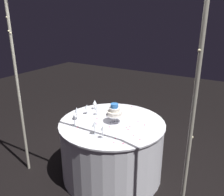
% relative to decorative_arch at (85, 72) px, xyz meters
% --- Properties ---
extents(ground_plane, '(12.00, 12.00, 0.00)m').
position_rel_decorative_arch_xyz_m(ground_plane, '(0.00, -0.53, -1.54)').
color(ground_plane, black).
extents(decorative_arch, '(2.20, 0.06, 2.35)m').
position_rel_decorative_arch_xyz_m(decorative_arch, '(0.00, 0.00, 0.00)').
color(decorative_arch, '#B7B29E').
rests_on(decorative_arch, ground).
extents(main_table, '(1.37, 1.37, 0.78)m').
position_rel_decorative_arch_xyz_m(main_table, '(0.00, -0.53, -1.15)').
color(main_table, white).
rests_on(main_table, ground).
extents(tiered_cake, '(0.22, 0.22, 0.26)m').
position_rel_decorative_arch_xyz_m(tiered_cake, '(-0.03, -0.54, -0.61)').
color(tiered_cake, silver).
rests_on(tiered_cake, main_table).
extents(wine_glass_0, '(0.06, 0.06, 0.17)m').
position_rel_decorative_arch_xyz_m(wine_glass_0, '(-0.00, -0.14, -0.63)').
color(wine_glass_0, silver).
rests_on(wine_glass_0, main_table).
extents(wine_glass_1, '(0.06, 0.06, 0.17)m').
position_rel_decorative_arch_xyz_m(wine_glass_1, '(0.45, -0.37, -0.64)').
color(wine_glass_1, silver).
rests_on(wine_glass_1, main_table).
extents(wine_glass_2, '(0.07, 0.07, 0.14)m').
position_rel_decorative_arch_xyz_m(wine_glass_2, '(0.43, -0.57, -0.66)').
color(wine_glass_2, silver).
rests_on(wine_glass_2, main_table).
extents(wine_glass_3, '(0.06, 0.06, 0.16)m').
position_rel_decorative_arch_xyz_m(wine_glass_3, '(0.34, -0.19, -0.64)').
color(wine_glass_3, silver).
rests_on(wine_glass_3, main_table).
extents(wine_glass_4, '(0.06, 0.06, 0.16)m').
position_rel_decorative_arch_xyz_m(wine_glass_4, '(-0.13, -0.11, -0.64)').
color(wine_glass_4, silver).
rests_on(wine_glass_4, main_table).
extents(wine_glass_5, '(0.06, 0.06, 0.14)m').
position_rel_decorative_arch_xyz_m(wine_glass_5, '(0.30, -0.62, -0.66)').
color(wine_glass_5, silver).
rests_on(wine_glass_5, main_table).
extents(wine_glass_6, '(0.06, 0.06, 0.14)m').
position_rel_decorative_arch_xyz_m(wine_glass_6, '(0.45, -0.78, -0.66)').
color(wine_glass_6, silver).
rests_on(wine_glass_6, main_table).
extents(rose_petal_0, '(0.04, 0.04, 0.00)m').
position_rel_decorative_arch_xyz_m(rose_petal_0, '(-0.28, -0.71, -0.76)').
color(rose_petal_0, '#EA6B84').
rests_on(rose_petal_0, main_table).
extents(rose_petal_1, '(0.04, 0.03, 0.00)m').
position_rel_decorative_arch_xyz_m(rose_petal_1, '(-0.05, -0.39, -0.76)').
color(rose_petal_1, '#EA6B84').
rests_on(rose_petal_1, main_table).
extents(rose_petal_2, '(0.03, 0.03, 0.00)m').
position_rel_decorative_arch_xyz_m(rose_petal_2, '(0.16, -0.40, -0.76)').
color(rose_petal_2, '#EA6B84').
rests_on(rose_petal_2, main_table).
extents(rose_petal_3, '(0.04, 0.03, 0.00)m').
position_rel_decorative_arch_xyz_m(rose_petal_3, '(-0.25, -0.53, -0.76)').
color(rose_petal_3, '#EA6B84').
rests_on(rose_petal_3, main_table).
extents(rose_petal_4, '(0.04, 0.04, 0.00)m').
position_rel_decorative_arch_xyz_m(rose_petal_4, '(-0.38, -0.13, -0.76)').
color(rose_petal_4, '#EA6B84').
rests_on(rose_petal_4, main_table).
extents(rose_petal_5, '(0.02, 0.03, 0.00)m').
position_rel_decorative_arch_xyz_m(rose_petal_5, '(-0.39, -0.34, -0.76)').
color(rose_petal_5, '#EA6B84').
rests_on(rose_petal_5, main_table).
extents(rose_petal_6, '(0.03, 0.04, 0.00)m').
position_rel_decorative_arch_xyz_m(rose_petal_6, '(0.29, -0.18, -0.76)').
color(rose_petal_6, '#EA6B84').
rests_on(rose_petal_6, main_table).
extents(rose_petal_7, '(0.03, 0.03, 0.00)m').
position_rel_decorative_arch_xyz_m(rose_petal_7, '(-0.39, -0.66, -0.76)').
color(rose_petal_7, '#EA6B84').
rests_on(rose_petal_7, main_table).
extents(rose_petal_8, '(0.05, 0.05, 0.00)m').
position_rel_decorative_arch_xyz_m(rose_petal_8, '(0.03, -1.14, -0.76)').
color(rose_petal_8, '#EA6B84').
rests_on(rose_petal_8, main_table).
extents(rose_petal_9, '(0.02, 0.03, 0.00)m').
position_rel_decorative_arch_xyz_m(rose_petal_9, '(-0.25, -0.18, -0.76)').
color(rose_petal_9, '#EA6B84').
rests_on(rose_petal_9, main_table).
extents(rose_petal_10, '(0.04, 0.04, 0.00)m').
position_rel_decorative_arch_xyz_m(rose_petal_10, '(-0.27, -0.45, -0.76)').
color(rose_petal_10, '#EA6B84').
rests_on(rose_petal_10, main_table).
extents(rose_petal_11, '(0.03, 0.04, 0.00)m').
position_rel_decorative_arch_xyz_m(rose_petal_11, '(0.23, -0.51, -0.76)').
color(rose_petal_11, '#EA6B84').
rests_on(rose_petal_11, main_table).
extents(rose_petal_12, '(0.03, 0.03, 0.00)m').
position_rel_decorative_arch_xyz_m(rose_petal_12, '(0.13, -0.37, -0.76)').
color(rose_petal_12, '#EA6B84').
rests_on(rose_petal_12, main_table).
extents(rose_petal_13, '(0.02, 0.03, 0.00)m').
position_rel_decorative_arch_xyz_m(rose_petal_13, '(-0.23, -0.49, -0.76)').
color(rose_petal_13, '#EA6B84').
rests_on(rose_petal_13, main_table).
extents(rose_petal_14, '(0.03, 0.04, 0.00)m').
position_rel_decorative_arch_xyz_m(rose_petal_14, '(0.05, -0.76, -0.76)').
color(rose_petal_14, '#EA6B84').
rests_on(rose_petal_14, main_table).
extents(rose_petal_15, '(0.03, 0.02, 0.00)m').
position_rel_decorative_arch_xyz_m(rose_petal_15, '(-0.28, -0.10, -0.76)').
color(rose_petal_15, '#EA6B84').
rests_on(rose_petal_15, main_table).
extents(rose_petal_16, '(0.03, 0.02, 0.00)m').
position_rel_decorative_arch_xyz_m(rose_petal_16, '(-0.49, -0.30, -0.76)').
color(rose_petal_16, '#EA6B84').
rests_on(rose_petal_16, main_table).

